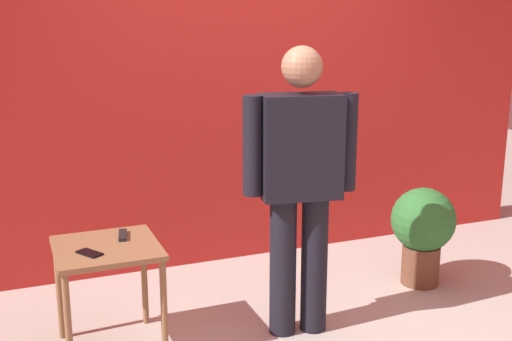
# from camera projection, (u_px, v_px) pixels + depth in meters

# --- Properties ---
(back_wall_red) EXTENTS (5.04, 0.12, 2.93)m
(back_wall_red) POSITION_uv_depth(u_px,v_px,m) (239.00, 65.00, 4.72)
(back_wall_red) COLOR red
(back_wall_red) RESTS_ON ground_plane
(standing_person) EXTENTS (0.67, 0.30, 1.67)m
(standing_person) POSITION_uv_depth(u_px,v_px,m) (300.00, 178.00, 3.63)
(standing_person) COLOR black
(standing_person) RESTS_ON ground_plane
(side_table) EXTENTS (0.55, 0.55, 0.62)m
(side_table) POSITION_uv_depth(u_px,v_px,m) (107.00, 262.00, 3.51)
(side_table) COLOR olive
(side_table) RESTS_ON ground_plane
(cell_phone) EXTENTS (0.14, 0.16, 0.01)m
(cell_phone) POSITION_uv_depth(u_px,v_px,m) (89.00, 253.00, 3.36)
(cell_phone) COLOR black
(cell_phone) RESTS_ON side_table
(tv_remote) EXTENTS (0.08, 0.18, 0.02)m
(tv_remote) POSITION_uv_depth(u_px,v_px,m) (123.00, 235.00, 3.62)
(tv_remote) COLOR black
(tv_remote) RESTS_ON side_table
(potted_plant) EXTENTS (0.44, 0.44, 0.69)m
(potted_plant) POSITION_uv_depth(u_px,v_px,m) (423.00, 228.00, 4.42)
(potted_plant) COLOR brown
(potted_plant) RESTS_ON ground_plane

